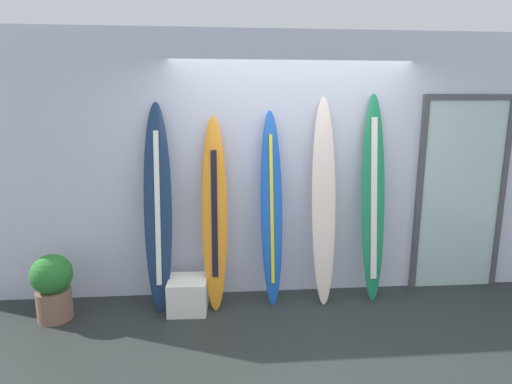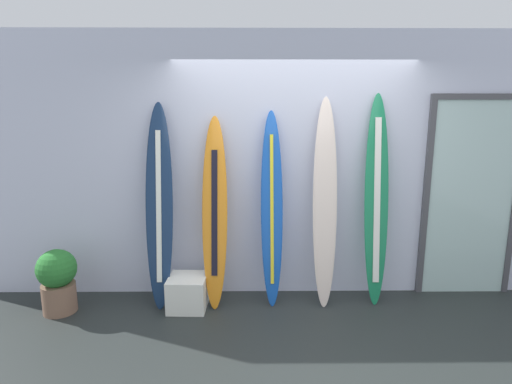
# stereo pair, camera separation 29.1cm
# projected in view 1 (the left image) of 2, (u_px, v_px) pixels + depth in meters

# --- Properties ---
(ground) EXTENTS (8.00, 8.00, 0.04)m
(ground) POSITION_uv_depth(u_px,v_px,m) (312.00, 353.00, 3.44)
(ground) COLOR #242928
(wall_back) EXTENTS (7.20, 0.20, 2.80)m
(wall_back) POSITION_uv_depth(u_px,v_px,m) (289.00, 166.00, 4.43)
(wall_back) COLOR silver
(wall_back) RESTS_ON ground
(surfboard_navy) EXTENTS (0.29, 0.42, 2.09)m
(surfboard_navy) POSITION_uv_depth(u_px,v_px,m) (158.00, 208.00, 4.05)
(surfboard_navy) COLOR navy
(surfboard_navy) RESTS_ON ground
(surfboard_sunset) EXTENTS (0.26, 0.44, 1.95)m
(surfboard_sunset) POSITION_uv_depth(u_px,v_px,m) (215.00, 215.00, 4.11)
(surfboard_sunset) COLOR orange
(surfboard_sunset) RESTS_ON ground
(surfboard_cobalt) EXTENTS (0.24, 0.38, 2.00)m
(surfboard_cobalt) POSITION_uv_depth(u_px,v_px,m) (271.00, 209.00, 4.17)
(surfboard_cobalt) COLOR blue
(surfboard_cobalt) RESTS_ON ground
(surfboard_ivory) EXTENTS (0.26, 0.41, 2.14)m
(surfboard_ivory) POSITION_uv_depth(u_px,v_px,m) (324.00, 203.00, 4.20)
(surfboard_ivory) COLOR silver
(surfboard_ivory) RESTS_ON ground
(surfboard_emerald) EXTENTS (0.25, 0.36, 2.18)m
(surfboard_emerald) POSITION_uv_depth(u_px,v_px,m) (373.00, 200.00, 4.27)
(surfboard_emerald) COLOR #1A7D4F
(surfboard_emerald) RESTS_ON ground
(display_block_left) EXTENTS (0.39, 0.39, 0.33)m
(display_block_left) POSITION_uv_depth(u_px,v_px,m) (188.00, 295.00, 4.11)
(display_block_left) COLOR white
(display_block_left) RESTS_ON ground
(glass_door) EXTENTS (1.02, 0.06, 2.17)m
(glass_door) POSITION_uv_depth(u_px,v_px,m) (461.00, 191.00, 4.52)
(glass_door) COLOR silver
(glass_door) RESTS_ON ground
(potted_plant) EXTENTS (0.38, 0.38, 0.65)m
(potted_plant) POSITION_uv_depth(u_px,v_px,m) (53.00, 285.00, 3.90)
(potted_plant) COLOR #7E5C48
(potted_plant) RESTS_ON ground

